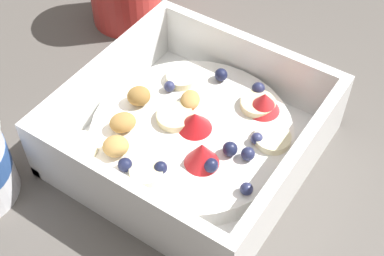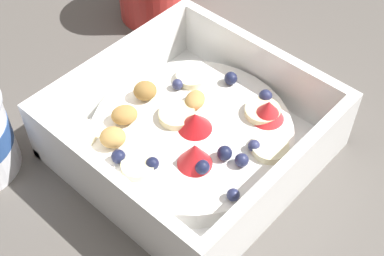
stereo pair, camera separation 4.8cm
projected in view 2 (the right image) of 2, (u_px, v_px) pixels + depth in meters
ground_plane at (195, 132)px, 0.52m from camera, size 2.40×2.40×0.00m
fruit_bowl at (192, 134)px, 0.49m from camera, size 0.21×0.21×0.07m
spoon at (247, 42)px, 0.60m from camera, size 0.03×0.17×0.01m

